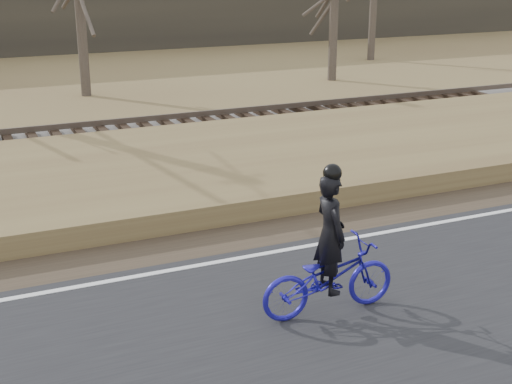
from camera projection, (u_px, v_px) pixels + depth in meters
name	position (u px, v px, depth m)	size (l,w,h in m)	color
cyclist	(329.00, 267.00, 10.09)	(2.07, 0.77, 2.23)	#1C1699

